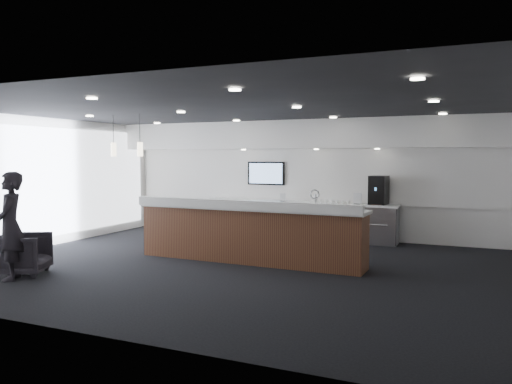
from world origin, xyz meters
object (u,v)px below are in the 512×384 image
at_px(coffee_machine, 379,190).
at_px(lounge_guest, 10,226).
at_px(service_counter, 249,233).
at_px(armchair, 23,254).

height_order(coffee_machine, lounge_guest, lounge_guest).
bearing_deg(lounge_guest, coffee_machine, 103.13).
xyz_separation_m(service_counter, armchair, (-3.21, -2.59, -0.21)).
height_order(service_counter, lounge_guest, lounge_guest).
height_order(service_counter, coffee_machine, coffee_machine).
bearing_deg(service_counter, coffee_machine, 59.36).
bearing_deg(coffee_machine, service_counter, -114.64).
xyz_separation_m(service_counter, lounge_guest, (-3.11, -2.92, 0.34)).
xyz_separation_m(service_counter, coffee_machine, (1.99, 3.19, 0.72)).
relative_size(coffee_machine, lounge_guest, 0.37).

